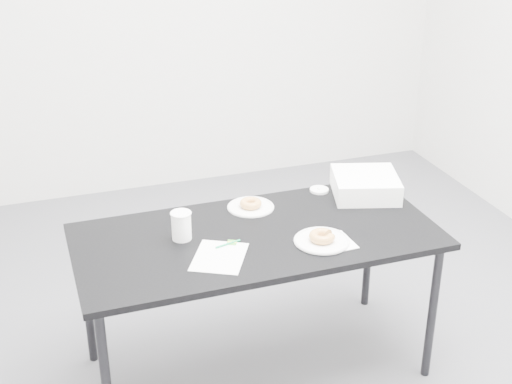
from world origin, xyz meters
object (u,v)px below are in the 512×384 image
object	(u,v)px
table	(257,245)
coffee_cup	(181,226)
pen	(228,244)
plate_near	(322,241)
bakery_box	(365,185)
donut_near	(322,236)
scorecard	(219,257)
donut_far	(251,203)
plate_far	(251,207)

from	to	relation	value
table	coffee_cup	xyz separation A→B (m)	(-0.31, 0.06, 0.11)
pen	plate_near	distance (m)	0.38
bakery_box	donut_near	bearing A→B (deg)	-119.41
scorecard	donut_far	distance (m)	0.45
donut_near	plate_far	world-z (taller)	donut_near
donut_near	bakery_box	world-z (taller)	bakery_box
donut_near	bakery_box	bearing A→B (deg)	43.72
donut_far	donut_near	bearing A→B (deg)	-65.95
table	plate_far	bearing A→B (deg)	77.35
donut_near	coffee_cup	bearing A→B (deg)	158.36
plate_near	donut_far	distance (m)	0.43
coffee_cup	bakery_box	world-z (taller)	coffee_cup
plate_far	coffee_cup	size ratio (longest dim) A/B	1.73
table	plate_near	size ratio (longest dim) A/B	6.62
donut_far	bakery_box	xyz separation A→B (m)	(0.55, -0.04, 0.03)
pen	scorecard	bearing A→B (deg)	-141.42
coffee_cup	donut_far	bearing A→B (deg)	26.85
coffee_cup	plate_near	bearing A→B (deg)	-21.64
bakery_box	plate_far	bearing A→B (deg)	-167.07
table	pen	xyz separation A→B (m)	(-0.14, -0.05, 0.06)
plate_near	bakery_box	distance (m)	0.52
pen	plate_far	size ratio (longest dim) A/B	0.55
donut_far	plate_far	bearing A→B (deg)	0.00
scorecard	plate_near	world-z (taller)	plate_near
table	scorecard	world-z (taller)	scorecard
donut_near	scorecard	bearing A→B (deg)	177.44
donut_near	donut_far	bearing A→B (deg)	114.05
donut_near	coffee_cup	xyz separation A→B (m)	(-0.53, 0.21, 0.03)
donut_near	plate_far	size ratio (longest dim) A/B	0.51
table	scorecard	bearing A→B (deg)	-146.71
donut_near	coffee_cup	world-z (taller)	coffee_cup
plate_near	scorecard	bearing A→B (deg)	177.44
plate_near	table	bearing A→B (deg)	146.10
plate_far	coffee_cup	world-z (taller)	coffee_cup
coffee_cup	table	bearing A→B (deg)	-10.84
scorecard	donut_near	world-z (taller)	donut_near
plate_far	donut_far	xyz separation A→B (m)	(-0.00, 0.00, 0.02)
pen	coffee_cup	world-z (taller)	coffee_cup
plate_far	donut_near	bearing A→B (deg)	-65.95
table	scorecard	xyz separation A→B (m)	(-0.20, -0.13, 0.05)
table	donut_near	world-z (taller)	donut_near
table	plate_near	world-z (taller)	plate_near
donut_far	pen	bearing A→B (deg)	-123.50
scorecard	donut_near	xyz separation A→B (m)	(0.43, -0.02, 0.03)
pen	coffee_cup	size ratio (longest dim) A/B	0.94
plate_near	plate_far	distance (m)	0.43
pen	table	bearing A→B (deg)	5.78
pen	donut_near	world-z (taller)	donut_near
pen	donut_near	size ratio (longest dim) A/B	1.06
plate_near	coffee_cup	bearing A→B (deg)	158.36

